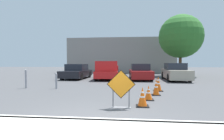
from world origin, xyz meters
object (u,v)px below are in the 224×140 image
object	(u,v)px
parked_car_nearest	(77,72)
bollard_nearest	(56,80)
traffic_cone_third	(156,87)
parked_car_second	(140,72)
parked_car_third	(175,72)
bollard_second	(26,78)
road_closed_sign	(121,88)
traffic_cone_second	(148,93)
pickup_truck	(107,71)
traffic_cone_fourth	(158,84)
traffic_cone_nearest	(142,97)

from	to	relation	value
parked_car_nearest	bollard_nearest	size ratio (longest dim) A/B	4.83
traffic_cone_third	parked_car_second	distance (m)	7.68
parked_car_third	bollard_second	world-z (taller)	parked_car_third
road_closed_sign	bollard_nearest	world-z (taller)	road_closed_sign
traffic_cone_second	traffic_cone_third	size ratio (longest dim) A/B	0.76
traffic_cone_second	parked_car_nearest	distance (m)	10.68
traffic_cone_second	parked_car_second	world-z (taller)	parked_car_second
traffic_cone_third	parked_car_third	world-z (taller)	parked_car_third
road_closed_sign	pickup_truck	bearing A→B (deg)	99.79
parked_car_second	parked_car_third	world-z (taller)	parked_car_third
traffic_cone_fourth	pickup_truck	world-z (taller)	pickup_truck
traffic_cone_second	bollard_nearest	bearing A→B (deg)	152.51
bollard_nearest	traffic_cone_nearest	bearing A→B (deg)	-38.24
parked_car_nearest	bollard_second	size ratio (longest dim) A/B	3.94
road_closed_sign	parked_car_nearest	xyz separation A→B (m)	(-4.71, 10.38, -0.03)
bollard_nearest	parked_car_third	bearing A→B (deg)	35.83
traffic_cone_third	parked_car_third	xyz separation A→B (m)	(2.69, 7.33, 0.31)
parked_car_nearest	parked_car_second	xyz separation A→B (m)	(5.92, -0.23, 0.02)
road_closed_sign	bollard_second	xyz separation A→B (m)	(-5.77, 3.96, -0.09)
parked_car_third	pickup_truck	bearing A→B (deg)	-0.15
road_closed_sign	bollard_nearest	bearing A→B (deg)	134.74
traffic_cone_second	traffic_cone_nearest	bearing A→B (deg)	-106.37
traffic_cone_third	parked_car_second	xyz separation A→B (m)	(-0.28, 7.67, 0.28)
parked_car_nearest	pickup_truck	distance (m)	3.01
bollard_second	traffic_cone_fourth	bearing A→B (deg)	-2.08
traffic_cone_nearest	traffic_cone_second	xyz separation A→B (m)	(0.32, 1.08, -0.04)
traffic_cone_third	bollard_second	world-z (taller)	bollard_second
road_closed_sign	parked_car_third	distance (m)	10.66
traffic_cone_nearest	parked_car_nearest	xyz separation A→B (m)	(-5.43, 10.08, 0.31)
road_closed_sign	bollard_second	size ratio (longest dim) A/B	1.14
traffic_cone_second	traffic_cone_fourth	world-z (taller)	traffic_cone_fourth
traffic_cone_nearest	bollard_second	world-z (taller)	bollard_second
traffic_cone_nearest	parked_car_nearest	world-z (taller)	parked_car_nearest
parked_car_nearest	parked_car_third	world-z (taller)	parked_car_third
parked_car_nearest	parked_car_second	distance (m)	5.93
parked_car_third	parked_car_nearest	bearing A→B (deg)	-1.86
bollard_nearest	traffic_cone_third	bearing A→B (deg)	-15.26
traffic_cone_fourth	pickup_truck	size ratio (longest dim) A/B	0.15
traffic_cone_second	parked_car_third	world-z (taller)	parked_car_third
road_closed_sign	parked_car_third	xyz separation A→B (m)	(4.18, 9.81, 0.01)
road_closed_sign	traffic_cone_second	xyz separation A→B (m)	(1.03, 1.38, -0.39)
parked_car_nearest	pickup_truck	size ratio (longest dim) A/B	0.83
parked_car_second	bollard_nearest	xyz separation A→B (m)	(-5.14, -6.19, -0.18)
road_closed_sign	traffic_cone_nearest	size ratio (longest dim) A/B	1.88
traffic_cone_second	traffic_cone_third	world-z (taller)	traffic_cone_third
traffic_cone_nearest	pickup_truck	bearing A→B (deg)	104.12
traffic_cone_second	traffic_cone_third	distance (m)	1.20
pickup_truck	parked_car_second	size ratio (longest dim) A/B	1.17
road_closed_sign	parked_car_nearest	size ratio (longest dim) A/B	0.29
road_closed_sign	bollard_nearest	distance (m)	5.57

